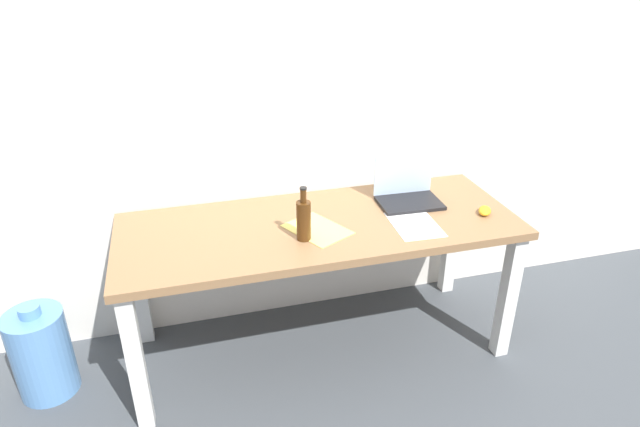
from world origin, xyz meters
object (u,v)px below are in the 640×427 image
at_px(desk, 320,240).
at_px(computer_mouse, 485,211).
at_px(laptop_right, 407,192).
at_px(beer_bottle, 304,219).
at_px(water_cooler_jug, 42,353).

height_order(desk, computer_mouse, computer_mouse).
height_order(laptop_right, computer_mouse, laptop_right).
relative_size(beer_bottle, computer_mouse, 2.56).
xyz_separation_m(beer_bottle, computer_mouse, (0.92, 0.01, -0.08)).
bearing_deg(beer_bottle, water_cooler_jug, 172.15).
xyz_separation_m(beer_bottle, water_cooler_jug, (-1.24, 0.17, -0.62)).
height_order(beer_bottle, water_cooler_jug, beer_bottle).
xyz_separation_m(laptop_right, computer_mouse, (0.31, -0.24, -0.04)).
height_order(laptop_right, beer_bottle, beer_bottle).
xyz_separation_m(desk, laptop_right, (0.50, 0.11, 0.15)).
distance_m(computer_mouse, water_cooler_jug, 2.23).
relative_size(desk, beer_bottle, 7.47).
relative_size(laptop_right, water_cooler_jug, 0.66).
bearing_deg(water_cooler_jug, desk, -1.59).
xyz_separation_m(desk, computer_mouse, (0.81, -0.12, 0.11)).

